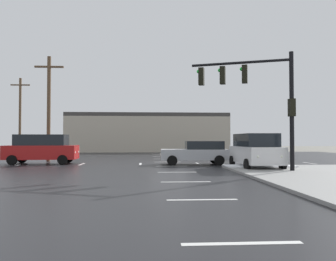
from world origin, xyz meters
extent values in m
plane|color=slate|center=(0.00, 0.00, 0.00)|extent=(120.00, 120.00, 0.00)
cube|color=#232326|center=(0.00, 0.00, 0.01)|extent=(44.00, 44.00, 0.02)
cube|color=white|center=(5.00, -4.00, 0.17)|extent=(4.00, 1.60, 0.06)
cube|color=silver|center=(0.00, -18.00, 0.02)|extent=(2.00, 0.15, 0.01)
cube|color=silver|center=(0.00, -14.00, 0.02)|extent=(2.00, 0.15, 0.01)
cube|color=silver|center=(0.00, -10.00, 0.02)|extent=(2.00, 0.15, 0.01)
cube|color=silver|center=(0.00, -6.00, 0.02)|extent=(2.00, 0.15, 0.01)
cube|color=silver|center=(0.00, -2.00, 0.02)|extent=(2.00, 0.15, 0.01)
cube|color=silver|center=(0.00, 2.00, 0.02)|extent=(2.00, 0.15, 0.01)
cube|color=silver|center=(0.00, 6.00, 0.02)|extent=(2.00, 0.15, 0.01)
cube|color=silver|center=(0.00, 10.00, 0.02)|extent=(2.00, 0.15, 0.01)
cube|color=silver|center=(0.00, 14.00, 0.02)|extent=(2.00, 0.15, 0.01)
cube|color=silver|center=(0.00, 18.00, 0.02)|extent=(2.00, 0.15, 0.01)
cube|color=silver|center=(-10.00, 0.00, 0.02)|extent=(0.15, 2.00, 0.01)
cube|color=silver|center=(-6.00, 0.00, 0.02)|extent=(0.15, 2.00, 0.01)
cube|color=silver|center=(-2.00, 0.00, 0.02)|extent=(0.15, 2.00, 0.01)
cube|color=silver|center=(2.00, 0.00, 0.02)|extent=(0.15, 2.00, 0.01)
cube|color=silver|center=(6.00, 0.00, 0.02)|extent=(0.15, 2.00, 0.01)
cube|color=silver|center=(10.00, 0.00, 0.02)|extent=(0.15, 2.00, 0.01)
cube|color=silver|center=(3.50, -4.00, 0.02)|extent=(0.45, 7.00, 0.01)
cylinder|color=black|center=(5.82, -6.68, 3.17)|extent=(0.22, 0.22, 6.07)
cylinder|color=black|center=(3.38, -5.78, 5.81)|extent=(4.92, 1.93, 0.14)
cube|color=black|center=(3.63, -5.87, 5.18)|extent=(0.39, 0.43, 0.95)
sphere|color=#19D833|center=(3.48, -5.81, 5.47)|extent=(0.20, 0.20, 0.20)
cube|color=black|center=(2.53, -5.46, 5.18)|extent=(0.39, 0.43, 0.95)
sphere|color=#19D833|center=(2.38, -5.40, 5.47)|extent=(0.20, 0.20, 0.20)
cube|color=black|center=(1.44, -5.06, 5.18)|extent=(0.39, 0.43, 0.95)
sphere|color=#19D833|center=(1.28, -5.00, 5.47)|extent=(0.20, 0.20, 0.20)
cube|color=black|center=(5.82, -6.68, 3.34)|extent=(0.28, 0.36, 0.90)
cube|color=#BCB29E|center=(-1.43, 24.50, 2.37)|extent=(21.67, 8.00, 4.74)
cube|color=#3F3D3A|center=(-1.43, 24.50, 4.99)|extent=(21.67, 8.00, 0.50)
cube|color=#B7BABF|center=(1.63, -0.76, 0.70)|extent=(4.54, 1.91, 0.70)
cube|color=black|center=(2.30, -0.78, 1.33)|extent=(2.51, 1.72, 0.55)
cylinder|color=black|center=(0.08, -1.62, 0.35)|extent=(0.67, 0.24, 0.66)
cylinder|color=black|center=(0.12, 0.18, 0.35)|extent=(0.67, 0.24, 0.66)
cylinder|color=black|center=(3.14, -1.70, 0.35)|extent=(0.67, 0.24, 0.66)
cylinder|color=black|center=(3.18, 0.10, 0.35)|extent=(0.67, 0.24, 0.66)
sphere|color=white|center=(-0.58, -1.28, 0.70)|extent=(0.18, 0.18, 0.18)
sphere|color=white|center=(-0.56, -0.13, 0.70)|extent=(0.18, 0.18, 0.18)
cube|color=white|center=(4.80, -3.94, 0.82)|extent=(1.98, 4.81, 0.95)
cube|color=black|center=(4.80, -3.94, 1.67)|extent=(1.81, 3.37, 0.75)
cylinder|color=black|center=(5.76, -5.58, 0.35)|extent=(0.22, 0.66, 0.66)
cylinder|color=black|center=(3.81, -5.56, 0.35)|extent=(0.22, 0.66, 0.66)
cylinder|color=black|center=(5.78, -2.31, 0.35)|extent=(0.22, 0.66, 0.66)
cylinder|color=black|center=(3.83, -2.30, 0.35)|extent=(0.22, 0.66, 0.66)
sphere|color=white|center=(5.41, -6.29, 0.82)|extent=(0.18, 0.18, 0.18)
sphere|color=white|center=(4.16, -6.28, 0.82)|extent=(0.18, 0.18, 0.18)
cube|color=#B21919|center=(-8.85, 0.54, 0.82)|extent=(4.84, 2.06, 0.95)
cube|color=black|center=(-8.85, 0.54, 1.67)|extent=(3.40, 1.87, 0.75)
cylinder|color=black|center=(-7.24, 1.55, 0.35)|extent=(0.66, 0.24, 0.66)
cylinder|color=black|center=(-7.19, -0.40, 0.35)|extent=(0.66, 0.24, 0.66)
cylinder|color=black|center=(-10.50, 1.48, 0.35)|extent=(0.66, 0.24, 0.66)
cylinder|color=black|center=(-10.46, -0.47, 0.35)|extent=(0.66, 0.24, 0.66)
sphere|color=white|center=(-6.51, 1.22, 0.82)|extent=(0.18, 0.18, 0.18)
sphere|color=white|center=(-6.48, -0.03, 0.82)|extent=(0.18, 0.18, 0.18)
cylinder|color=brown|center=(-9.10, 3.02, 4.06)|extent=(0.28, 0.28, 8.11)
cube|color=brown|center=(-9.10, 3.02, 7.31)|extent=(2.20, 0.14, 0.14)
cylinder|color=brown|center=(-16.38, 17.02, 4.44)|extent=(0.28, 0.28, 8.89)
cube|color=brown|center=(-16.38, 17.02, 8.09)|extent=(2.20, 0.14, 0.14)
camera|label=1|loc=(-1.55, -23.48, 1.72)|focal=36.25mm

